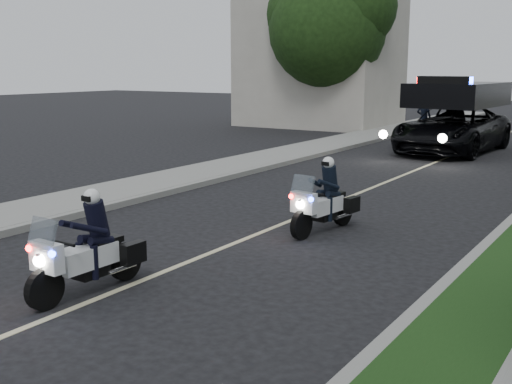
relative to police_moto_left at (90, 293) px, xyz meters
The scene contains 11 objects.
ground 0.37m from the police_moto_left, 43.87° to the left, with size 120.00×120.00×0.00m, color black.
curb_left 10.95m from the police_moto_left, 110.50° to the left, with size 0.20×60.00×0.15m, color gray.
sidewalk_left 11.38m from the police_moto_left, 115.69° to the left, with size 2.00×60.00×0.16m, color gray.
building_far 28.22m from the police_moto_left, 110.34° to the left, with size 8.00×6.00×7.00m, color #A8A396.
lane_marking 10.26m from the police_moto_left, 88.52° to the left, with size 0.12×50.00×0.01m, color #BFB78C.
police_moto_left is the anchor object (origin of this frame).
police_moto_right 5.20m from the police_moto_left, 75.76° to the left, with size 0.63×1.79×1.52m, color silver, non-canonical shape.
police_suv 18.67m from the police_moto_left, 90.17° to the left, with size 2.99×6.46×3.14m, color black.
bicycle 20.88m from the police_moto_left, 95.21° to the left, with size 0.66×1.90×0.99m, color black.
cyclist 20.88m from the police_moto_left, 95.21° to the left, with size 0.64×0.43×1.78m, color black.
tree_left_near 25.32m from the police_moto_left, 108.87° to the left, with size 6.03×6.03×10.05m, color #1D3D14, non-canonical shape.
Camera 1 is at (6.58, -6.38, 3.27)m, focal length 44.54 mm.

